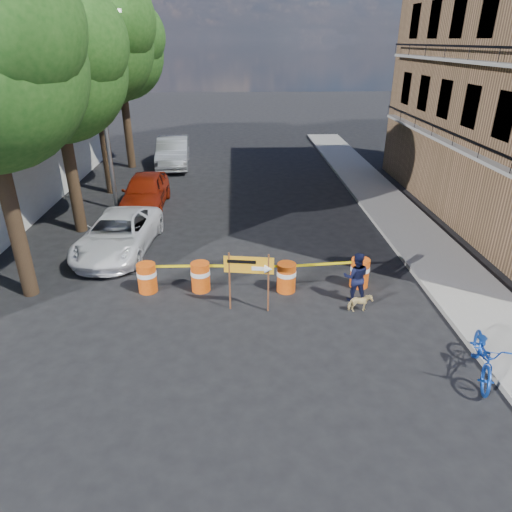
{
  "coord_description": "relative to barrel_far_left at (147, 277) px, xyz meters",
  "views": [
    {
      "loc": [
        -0.62,
        -10.11,
        6.86
      ],
      "look_at": [
        -0.1,
        1.57,
        1.3
      ],
      "focal_mm": 32.0,
      "sensor_mm": 36.0,
      "label": 1
    }
  ],
  "objects": [
    {
      "name": "tree_mid_a",
      "position": [
        -3.41,
        5.01,
        5.53
      ],
      "size": [
        5.25,
        5.0,
        8.68
      ],
      "color": "#332316",
      "rests_on": "ground"
    },
    {
      "name": "sedan_silver",
      "position": [
        -1.01,
        15.14,
        0.36
      ],
      "size": [
        2.11,
        5.18,
        1.67
      ],
      "primitive_type": "imported",
      "rotation": [
        0.0,
        0.0,
        0.07
      ],
      "color": "#A6A8AD",
      "rests_on": "ground"
    },
    {
      "name": "dog",
      "position": [
        6.07,
        -1.42,
        -0.2
      ],
      "size": [
        0.66,
        0.35,
        0.54
      ],
      "primitive_type": "imported",
      "rotation": [
        0.0,
        0.0,
        1.67
      ],
      "color": "#D9C07C",
      "rests_on": "ground"
    },
    {
      "name": "barrel_mid_right",
      "position": [
        4.15,
        -0.16,
        0.0
      ],
      "size": [
        0.58,
        0.58,
        0.9
      ],
      "color": "#D2440C",
      "rests_on": "ground"
    },
    {
      "name": "barrel_mid_left",
      "position": [
        1.59,
        -0.01,
        0.0
      ],
      "size": [
        0.58,
        0.58,
        0.9
      ],
      "color": "#D2440C",
      "rests_on": "ground"
    },
    {
      "name": "tree_mid_b",
      "position": [
        -3.41,
        10.01,
        6.24
      ],
      "size": [
        5.67,
        5.4,
        9.62
      ],
      "color": "#332316",
      "rests_on": "ground"
    },
    {
      "name": "bicycle",
      "position": [
        8.13,
        -4.15,
        0.56
      ],
      "size": [
        1.04,
        1.26,
        2.06
      ],
      "primitive_type": "imported",
      "rotation": [
        0.0,
        0.0,
        -0.34
      ],
      "color": "#1645B8",
      "rests_on": "ground"
    },
    {
      "name": "streetlamp",
      "position": [
        -2.61,
        7.51,
        3.9
      ],
      "size": [
        1.25,
        0.18,
        8.0
      ],
      "color": "gray",
      "rests_on": "ground"
    },
    {
      "name": "pedestrian",
      "position": [
        6.06,
        -0.79,
        0.28
      ],
      "size": [
        0.81,
        0.68,
        1.5
      ],
      "primitive_type": "imported",
      "rotation": [
        0.0,
        0.0,
        2.98
      ],
      "color": "black",
      "rests_on": "ground"
    },
    {
      "name": "tree_far",
      "position": [
        -3.41,
        15.01,
        5.74
      ],
      "size": [
        5.04,
        4.8,
        8.84
      ],
      "color": "#332316",
      "rests_on": "ground"
    },
    {
      "name": "detour_sign",
      "position": [
        3.16,
        -1.22,
        0.8
      ],
      "size": [
        1.34,
        0.35,
        1.74
      ],
      "rotation": [
        0.0,
        0.0,
        -0.14
      ],
      "color": "#592D19",
      "rests_on": "ground"
    },
    {
      "name": "ground",
      "position": [
        3.33,
        -1.99,
        -0.47
      ],
      "size": [
        120.0,
        120.0,
        0.0
      ],
      "primitive_type": "plane",
      "color": "black",
      "rests_on": "ground"
    },
    {
      "name": "sedan_red",
      "position": [
        -1.35,
        7.64,
        0.29
      ],
      "size": [
        1.81,
        4.47,
        1.52
      ],
      "primitive_type": "imported",
      "rotation": [
        0.0,
        0.0,
        0.0
      ],
      "color": "maroon",
      "rests_on": "ground"
    },
    {
      "name": "barrel_far_left",
      "position": [
        0.0,
        0.0,
        0.0
      ],
      "size": [
        0.58,
        0.58,
        0.9
      ],
      "color": "#D2440C",
      "rests_on": "ground"
    },
    {
      "name": "suv_white",
      "position": [
        -1.47,
        2.92,
        0.2
      ],
      "size": [
        2.64,
        5.0,
        1.34
      ],
      "primitive_type": "imported",
      "rotation": [
        0.0,
        0.0,
        -0.09
      ],
      "color": "white",
      "rests_on": "ground"
    },
    {
      "name": "sidewalk_east",
      "position": [
        9.53,
        4.01,
        -0.4
      ],
      "size": [
        2.4,
        40.0,
        0.15
      ],
      "primitive_type": "cube",
      "color": "gray",
      "rests_on": "ground"
    },
    {
      "name": "barrel_far_right",
      "position": [
        6.41,
        0.04,
        0.0
      ],
      "size": [
        0.58,
        0.58,
        0.9
      ],
      "color": "#D2440C",
      "rests_on": "ground"
    }
  ]
}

